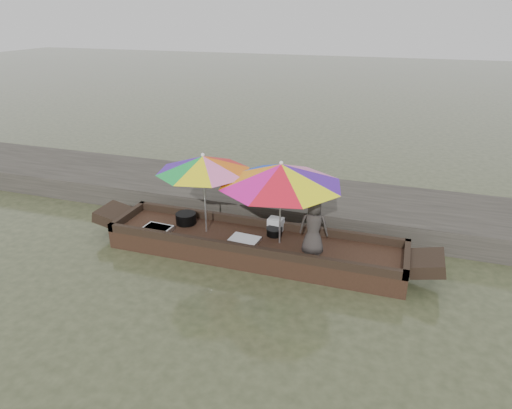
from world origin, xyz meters
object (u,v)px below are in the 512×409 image
(umbrella_bow, at_px, (205,194))
(tray_scallop, at_px, (245,240))
(boat_hull, at_px, (254,247))
(umbrella_stern, at_px, (280,204))
(cooking_pot, at_px, (186,218))
(supply_bag, at_px, (276,225))
(tray_crayfish, at_px, (157,229))
(charcoal_grill, at_px, (274,232))
(vendor, at_px, (314,226))

(umbrella_bow, bearing_deg, tray_scallop, -10.04)
(boat_hull, relative_size, umbrella_stern, 2.51)
(tray_scallop, bearing_deg, cooking_pot, 165.49)
(supply_bag, height_order, umbrella_bow, umbrella_bow)
(tray_scallop, distance_m, umbrella_stern, 0.98)
(cooking_pot, relative_size, tray_scallop, 0.75)
(tray_crayfish, bearing_deg, umbrella_bow, 18.71)
(boat_hull, height_order, tray_crayfish, tray_crayfish)
(tray_crayfish, distance_m, charcoal_grill, 2.23)
(charcoal_grill, relative_size, umbrella_bow, 0.17)
(cooking_pot, distance_m, tray_scallop, 1.40)
(cooking_pot, height_order, charcoal_grill, cooking_pot)
(cooking_pot, relative_size, umbrella_stern, 0.18)
(boat_hull, xyz_separation_m, cooking_pot, (-1.49, 0.20, 0.28))
(umbrella_stern, bearing_deg, charcoal_grill, 123.96)
(tray_scallop, distance_m, supply_bag, 0.73)
(boat_hull, bearing_deg, cooking_pot, 172.21)
(umbrella_bow, distance_m, umbrella_stern, 1.45)
(cooking_pot, xyz_separation_m, umbrella_bow, (0.53, -0.20, 0.67))
(vendor, bearing_deg, umbrella_stern, -18.77)
(boat_hull, bearing_deg, tray_crayfish, -170.81)
(cooking_pot, xyz_separation_m, vendor, (2.62, -0.38, 0.41))
(boat_hull, distance_m, umbrella_stern, 1.07)
(vendor, bearing_deg, boat_hull, -12.44)
(cooking_pot, distance_m, charcoal_grill, 1.80)
(vendor, xyz_separation_m, umbrella_stern, (-0.64, 0.17, 0.26))
(umbrella_bow, bearing_deg, cooking_pot, 158.84)
(umbrella_stern, bearing_deg, cooking_pot, 174.10)
(umbrella_bow, bearing_deg, supply_bag, 19.86)
(vendor, bearing_deg, cooking_pot, -11.90)
(cooking_pot, distance_m, umbrella_bow, 0.88)
(cooking_pot, bearing_deg, umbrella_bow, -21.16)
(boat_hull, distance_m, vendor, 1.33)
(vendor, distance_m, umbrella_bow, 2.11)
(tray_scallop, bearing_deg, boat_hull, 47.33)
(tray_scallop, relative_size, umbrella_stern, 0.24)
(cooking_pot, xyz_separation_m, umbrella_stern, (1.98, -0.20, 0.67))
(vendor, bearing_deg, umbrella_bow, -8.43)
(tray_crayfish, distance_m, umbrella_stern, 2.46)
(tray_scallop, relative_size, vendor, 0.52)
(charcoal_grill, bearing_deg, vendor, -27.92)
(vendor, relative_size, umbrella_stern, 0.47)
(boat_hull, xyz_separation_m, supply_bag, (0.28, 0.45, 0.30))
(boat_hull, bearing_deg, supply_bag, 58.04)
(umbrella_bow, height_order, umbrella_stern, same)
(charcoal_grill, bearing_deg, tray_crayfish, -165.45)
(charcoal_grill, relative_size, supply_bag, 1.03)
(tray_crayfish, bearing_deg, cooking_pot, 54.75)
(vendor, bearing_deg, tray_scallop, -4.89)
(cooking_pot, height_order, vendor, vendor)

